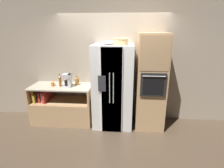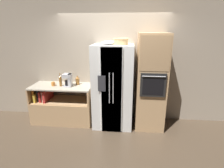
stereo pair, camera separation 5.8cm
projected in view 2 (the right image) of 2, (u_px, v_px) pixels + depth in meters
The scene contains 11 objects.
ground_plane at pixel (111, 125), 4.11m from camera, with size 20.00×20.00×0.00m, color #4C3D2D.
wall_back at pixel (113, 63), 4.14m from camera, with size 12.00×0.06×2.80m.
counter_left at pixel (63, 108), 4.24m from camera, with size 1.41×0.65×0.90m.
refrigerator at pixel (113, 87), 3.90m from camera, with size 0.87×0.76×1.85m.
wall_oven at pixel (151, 82), 3.81m from camera, with size 0.62×0.74×2.09m.
wicker_basket at pixel (121, 41), 3.54m from camera, with size 0.31×0.31×0.13m.
fruit_bowl at pixel (108, 42), 3.65m from camera, with size 0.30×0.30×0.08m.
bottle_tall at pixel (77, 80), 4.11m from camera, with size 0.09×0.09×0.21m.
bottle_short at pixel (60, 81), 4.00m from camera, with size 0.06×0.06×0.30m.
mug at pixel (53, 84), 4.03m from camera, with size 0.11×0.08×0.09m.
coffee_maker at pixel (68, 80), 3.96m from camera, with size 0.18×0.17×0.30m.
Camera 2 is at (0.36, -3.61, 2.17)m, focal length 28.00 mm.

